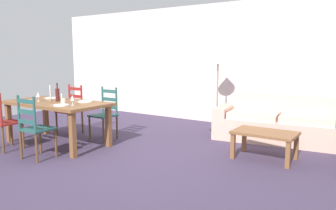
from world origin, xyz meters
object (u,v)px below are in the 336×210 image
object	(u,v)px
dining_chair_near_left	(3,121)
wine_glass_near_right	(72,98)
coffee_cup_primary	(64,101)
coffee_table	(265,136)
couch	(280,125)
dining_chair_far_right	(105,114)
dining_chair_near_right	(34,128)
wine_bottle	(58,94)
dining_table	(56,107)
standing_lamp	(218,62)
wine_glass_near_left	(38,95)
dining_chair_far_left	(71,109)

from	to	relation	value
dining_chair_near_left	wine_glass_near_right	bearing A→B (deg)	30.80
coffee_cup_primary	coffee_table	distance (m)	3.23
couch	dining_chair_far_right	bearing A→B (deg)	-148.99
dining_chair_near_right	wine_bottle	bearing A→B (deg)	120.25
dining_chair_near_left	couch	size ratio (longest dim) A/B	0.41
dining_table	standing_lamp	world-z (taller)	standing_lamp
wine_glass_near_left	couch	distance (m)	4.31
couch	wine_glass_near_right	bearing A→B (deg)	-135.70
coffee_table	dining_chair_far_left	bearing A→B (deg)	-173.05
wine_glass_near_right	coffee_table	bearing A→B (deg)	25.84
dining_chair_near_left	wine_glass_near_left	size ratio (longest dim) A/B	5.96
dining_chair_near_left	coffee_cup_primary	size ratio (longest dim) A/B	10.67
dining_table	dining_chair_near_left	size ratio (longest dim) A/B	1.98
dining_chair_near_right	standing_lamp	size ratio (longest dim) A/B	0.59
coffee_cup_primary	standing_lamp	distance (m)	3.12
dining_chair_far_right	coffee_table	xyz separation A→B (m)	(2.84, 0.43, -0.12)
wine_glass_near_right	coffee_cup_primary	bearing A→B (deg)	173.02
coffee_table	standing_lamp	size ratio (longest dim) A/B	0.55
dining_table	dining_chair_near_left	distance (m)	0.86
dining_chair_near_left	dining_chair_far_left	bearing A→B (deg)	92.55
dining_chair_near_right	dining_chair_near_left	bearing A→B (deg)	179.89
dining_table	coffee_table	distance (m)	3.47
standing_lamp	couch	bearing A→B (deg)	-7.85
dining_chair_far_right	wine_glass_near_left	distance (m)	1.20
dining_chair_far_right	coffee_cup_primary	world-z (taller)	dining_chair_far_right
wine_bottle	wine_glass_near_left	distance (m)	0.33
coffee_cup_primary	dining_chair_near_right	bearing A→B (deg)	-80.09
couch	coffee_table	xyz separation A→B (m)	(0.10, -1.21, 0.06)
wine_bottle	wine_glass_near_left	bearing A→B (deg)	-143.72
dining_chair_near_right	dining_chair_far_right	xyz separation A→B (m)	(-0.01, 1.47, 0.00)
dining_chair_far_right	standing_lamp	bearing A→B (deg)	52.73
dining_table	dining_chair_far_left	xyz separation A→B (m)	(-0.49, 0.71, -0.19)
wine_bottle	couch	distance (m)	3.98
dining_table	dining_chair_far_left	size ratio (longest dim) A/B	1.98
coffee_cup_primary	dining_chair_far_right	bearing A→B (deg)	82.99
dining_table	coffee_cup_primary	xyz separation A→B (m)	(0.31, -0.09, 0.13)
dining_chair_far_right	dining_chair_near_left	bearing A→B (deg)	-119.83
dining_chair_far_left	coffee_table	bearing A→B (deg)	6.95
wine_glass_near_right	standing_lamp	xyz separation A→B (m)	(1.23, 2.70, 0.55)
dining_table	wine_glass_near_left	bearing A→B (deg)	-155.48
dining_chair_far_left	wine_glass_near_right	distance (m)	1.41
coffee_cup_primary	standing_lamp	bearing A→B (deg)	60.73
couch	dining_chair_far_left	bearing A→B (deg)	-155.32
dining_chair_far_left	dining_chair_near_left	bearing A→B (deg)	-87.45
coffee_cup_primary	dining_chair_far_left	bearing A→B (deg)	134.71
wine_glass_near_left	coffee_cup_primary	bearing A→B (deg)	3.99
dining_chair_far_right	couch	world-z (taller)	dining_chair_far_right
dining_chair_near_right	wine_glass_near_right	size ratio (longest dim) A/B	5.96
dining_chair_far_left	coffee_cup_primary	distance (m)	1.18
dining_chair_near_right	dining_chair_far_right	world-z (taller)	same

